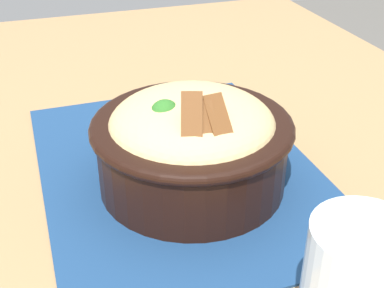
% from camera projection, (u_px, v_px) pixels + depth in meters
% --- Properties ---
extents(table, '(1.25, 0.91, 0.73)m').
position_uv_depth(table, '(182.00, 197.00, 0.67)').
color(table, '#99754C').
rests_on(table, ground_plane).
extents(placemat, '(0.42, 0.31, 0.00)m').
position_uv_depth(placemat, '(178.00, 169.00, 0.60)').
color(placemat, navy).
rests_on(placemat, table).
extents(bowl, '(0.21, 0.21, 0.13)m').
position_uv_depth(bowl, '(192.00, 140.00, 0.55)').
color(bowl, black).
rests_on(bowl, placemat).
extents(fork, '(0.02, 0.13, 0.00)m').
position_uv_depth(fork, '(168.00, 136.00, 0.66)').
color(fork, '#B9B9B9').
rests_on(fork, placemat).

